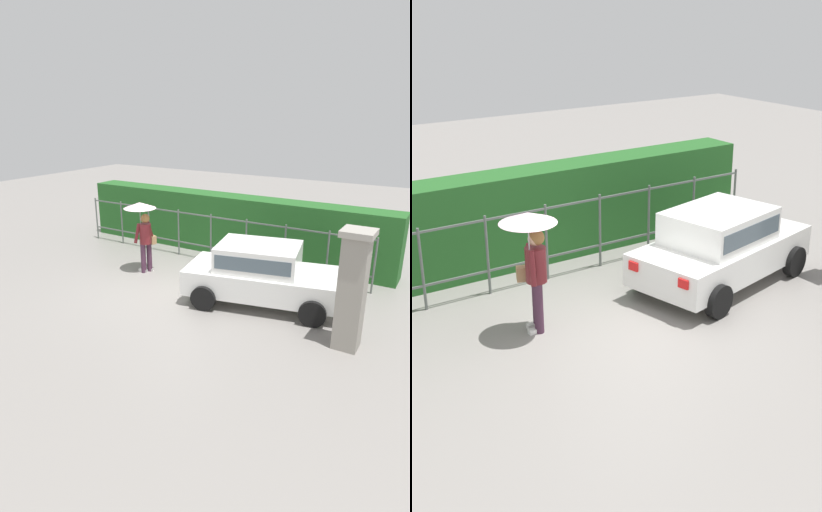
{
  "view_description": "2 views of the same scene",
  "coord_description": "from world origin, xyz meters",
  "views": [
    {
      "loc": [
        6.28,
        -8.44,
        4.49
      ],
      "look_at": [
        0.64,
        0.82,
        0.79
      ],
      "focal_mm": 30.17,
      "sensor_mm": 36.0,
      "label": 1
    },
    {
      "loc": [
        -5.69,
        -8.12,
        5.14
      ],
      "look_at": [
        0.34,
        0.83,
        0.9
      ],
      "focal_mm": 46.99,
      "sensor_mm": 36.0,
      "label": 2
    }
  ],
  "objects": [
    {
      "name": "hedge_row",
      "position": [
        -0.16,
        3.56,
        0.95
      ],
      "size": [
        10.61,
        0.9,
        1.9
      ],
      "primitive_type": "cube",
      "color": "#235B23",
      "rests_on": "ground"
    },
    {
      "name": "gate_pillar",
      "position": [
        4.75,
        -0.53,
        1.24
      ],
      "size": [
        0.6,
        0.6,
        2.42
      ],
      "color": "gray",
      "rests_on": "ground"
    },
    {
      "name": "car",
      "position": [
        2.43,
        0.48,
        0.8
      ],
      "size": [
        3.97,
        2.48,
        1.48
      ],
      "rotation": [
        0.0,
        0.0,
        0.22
      ],
      "color": "white",
      "rests_on": "ground"
    },
    {
      "name": "ground_plane",
      "position": [
        0.0,
        0.0,
        0.0
      ],
      "size": [
        40.0,
        40.0,
        0.0
      ],
      "primitive_type": "plane",
      "color": "gray"
    },
    {
      "name": "fence_section",
      "position": [
        -0.16,
        2.47,
        0.83
      ],
      "size": [
        9.66,
        0.05,
        1.5
      ],
      "color": "#59605B",
      "rests_on": "ground"
    },
    {
      "name": "pedestrian",
      "position": [
        -1.34,
        0.71,
        1.45
      ],
      "size": [
        0.91,
        0.91,
        2.05
      ],
      "rotation": [
        0.0,
        0.0,
        2.8
      ],
      "color": "#47283D",
      "rests_on": "ground"
    }
  ]
}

